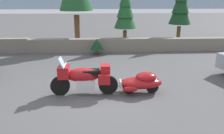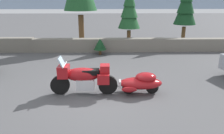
{
  "view_description": "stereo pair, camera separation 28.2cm",
  "coord_description": "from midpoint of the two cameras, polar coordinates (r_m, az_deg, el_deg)",
  "views": [
    {
      "loc": [
        0.16,
        -7.41,
        3.26
      ],
      "look_at": [
        0.63,
        0.38,
        0.85
      ],
      "focal_mm": 36.71,
      "sensor_mm": 36.0,
      "label": 1
    },
    {
      "loc": [
        0.44,
        -7.42,
        3.26
      ],
      "look_at": [
        0.63,
        0.38,
        0.85
      ],
      "focal_mm": 36.71,
      "sensor_mm": 36.0,
      "label": 2
    }
  ],
  "objects": [
    {
      "name": "ground_plane",
      "position": [
        8.1,
        -3.44,
        -6.58
      ],
      "size": [
        80.0,
        80.0,
        0.0
      ],
      "primitive_type": "plane",
      "color": "#4C4C4F"
    },
    {
      "name": "stone_guard_wall",
      "position": [
        14.12,
        -1.94,
        5.51
      ],
      "size": [
        24.0,
        0.59,
        0.88
      ],
      "color": "slate",
      "rests_on": "ground"
    },
    {
      "name": "touring_motorcycle",
      "position": [
        7.88,
        -6.07,
        -2.49
      ],
      "size": [
        2.31,
        0.76,
        1.33
      ],
      "color": "black",
      "rests_on": "ground"
    },
    {
      "name": "car_shaped_trailer",
      "position": [
        8.02,
        8.17,
        -3.8
      ],
      "size": [
        2.2,
        0.78,
        0.76
      ],
      "color": "black",
      "rests_on": "ground"
    },
    {
      "name": "pine_tree_secondary",
      "position": [
        14.78,
        4.91,
        14.33
      ],
      "size": [
        1.4,
        1.4,
        4.07
      ],
      "color": "brown",
      "rests_on": "ground"
    },
    {
      "name": "pine_tree_far_right",
      "position": [
        16.48,
        18.45,
        14.69
      ],
      "size": [
        1.48,
        1.48,
        4.46
      ],
      "color": "brown",
      "rests_on": "ground"
    },
    {
      "name": "pine_sapling_near",
      "position": [
        13.33,
        -2.39,
        5.58
      ],
      "size": [
        0.75,
        0.75,
        0.94
      ],
      "color": "brown",
      "rests_on": "ground"
    }
  ]
}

